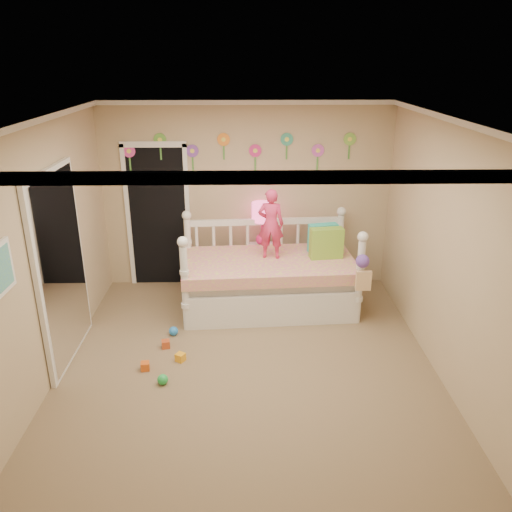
{
  "coord_description": "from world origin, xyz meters",
  "views": [
    {
      "loc": [
        -0.01,
        -4.72,
        3.13
      ],
      "look_at": [
        0.1,
        0.6,
        1.05
      ],
      "focal_mm": 35.95,
      "sensor_mm": 36.0,
      "label": 1
    }
  ],
  "objects_px": {
    "child": "(271,224)",
    "nightstand": "(262,266)",
    "daybed": "(269,264)",
    "table_lamp": "(262,217)"
  },
  "relations": [
    {
      "from": "child",
      "to": "nightstand",
      "type": "xyz_separation_m",
      "value": [
        -0.1,
        0.57,
        -0.81
      ]
    },
    {
      "from": "daybed",
      "to": "table_lamp",
      "type": "bearing_deg",
      "value": 92.89
    },
    {
      "from": "daybed",
      "to": "table_lamp",
      "type": "relative_size",
      "value": 3.64
    },
    {
      "from": "table_lamp",
      "to": "child",
      "type": "bearing_deg",
      "value": -80.31
    },
    {
      "from": "child",
      "to": "table_lamp",
      "type": "xyz_separation_m",
      "value": [
        -0.1,
        0.57,
        -0.08
      ]
    },
    {
      "from": "daybed",
      "to": "nightstand",
      "type": "relative_size",
      "value": 3.5
    },
    {
      "from": "daybed",
      "to": "child",
      "type": "xyz_separation_m",
      "value": [
        0.02,
        0.06,
        0.53
      ]
    },
    {
      "from": "daybed",
      "to": "nightstand",
      "type": "bearing_deg",
      "value": 92.89
    },
    {
      "from": "child",
      "to": "daybed",
      "type": "bearing_deg",
      "value": 76.63
    },
    {
      "from": "nightstand",
      "to": "table_lamp",
      "type": "distance_m",
      "value": 0.73
    }
  ]
}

